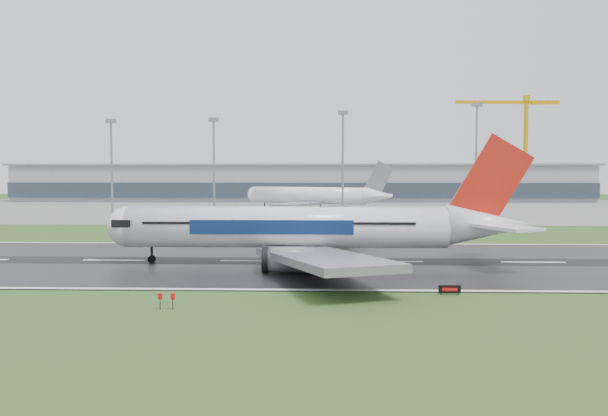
{
  "coord_description": "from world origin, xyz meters",
  "views": [
    {
      "loc": [
        10.56,
        -90.04,
        13.1
      ],
      "look_at": [
        7.13,
        12.0,
        7.0
      ],
      "focal_mm": 37.49,
      "sensor_mm": 36.0,
      "label": 1
    }
  ],
  "objects": [
    {
      "name": "ground",
      "position": [
        0.0,
        0.0,
        0.0
      ],
      "size": [
        520.0,
        520.0,
        0.0
      ],
      "primitive_type": "plane",
      "color": "#294A1B",
      "rests_on": "ground"
    },
    {
      "name": "runway",
      "position": [
        0.0,
        0.0,
        0.05
      ],
      "size": [
        400.0,
        45.0,
        0.1
      ],
      "primitive_type": "cube",
      "color": "black",
      "rests_on": "ground"
    },
    {
      "name": "apron",
      "position": [
        0.0,
        125.0,
        0.04
      ],
      "size": [
        400.0,
        130.0,
        0.08
      ],
      "primitive_type": "cube",
      "color": "slate",
      "rests_on": "ground"
    },
    {
      "name": "terminal",
      "position": [
        0.0,
        185.0,
        7.5
      ],
      "size": [
        240.0,
        36.0,
        15.0
      ],
      "primitive_type": "cube",
      "color": "gray",
      "rests_on": "ground"
    },
    {
      "name": "main_airliner",
      "position": [
        9.29,
        -2.25,
        8.7
      ],
      "size": [
        58.32,
        55.55,
        17.2
      ],
      "primitive_type": null,
      "rotation": [
        0.0,
        0.0,
        0.0
      ],
      "color": "silver",
      "rests_on": "runway"
    },
    {
      "name": "parked_airliner",
      "position": [
        6.95,
        117.04,
        7.75
      ],
      "size": [
        67.47,
        65.6,
        15.34
      ],
      "primitive_type": null,
      "rotation": [
        0.0,
        0.0,
        -0.41
      ],
      "color": "white",
      "rests_on": "apron"
    },
    {
      "name": "tower_crane",
      "position": [
        100.84,
        200.0,
        23.24
      ],
      "size": [
        47.32,
        6.53,
        46.48
      ],
      "primitive_type": null,
      "rotation": [
        0.0,
        0.0,
        0.08
      ],
      "color": "#D29107",
      "rests_on": "ground"
    },
    {
      "name": "runway_sign",
      "position": [
        23.65,
        -23.59,
        0.52
      ],
      "size": [
        2.29,
        0.86,
        1.04
      ],
      "primitive_type": null,
      "rotation": [
        0.0,
        0.0,
        0.27
      ],
      "color": "black",
      "rests_on": "ground"
    },
    {
      "name": "floodmast_1",
      "position": [
        -54.06,
        100.0,
        13.68
      ],
      "size": [
        0.64,
        0.64,
        27.36
      ],
      "primitive_type": "cylinder",
      "color": "gray",
      "rests_on": "ground"
    },
    {
      "name": "floodmast_2",
      "position": [
        -22.96,
        100.0,
        13.82
      ],
      "size": [
        0.64,
        0.64,
        27.64
      ],
      "primitive_type": "cylinder",
      "color": "gray",
      "rests_on": "ground"
    },
    {
      "name": "floodmast_3",
      "position": [
        15.77,
        100.0,
        14.81
      ],
      "size": [
        0.64,
        0.64,
        29.62
      ],
      "primitive_type": "cylinder",
      "color": "gray",
      "rests_on": "ground"
    },
    {
      "name": "floodmast_4",
      "position": [
        55.28,
        100.0,
        15.93
      ],
      "size": [
        0.64,
        0.64,
        31.85
      ],
      "primitive_type": "cylinder",
      "color": "gray",
      "rests_on": "ground"
    }
  ]
}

